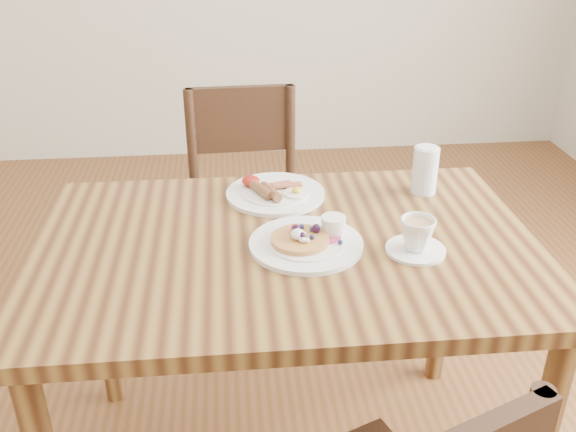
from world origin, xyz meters
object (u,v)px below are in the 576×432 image
(chair_far, at_px, (246,202))
(pancake_plate, at_px, (308,240))
(dining_table, at_px, (288,277))
(teacup_saucer, at_px, (417,237))
(water_glass, at_px, (425,170))
(breakfast_plate, at_px, (274,192))

(chair_far, height_order, pancake_plate, chair_far)
(dining_table, relative_size, chair_far, 1.36)
(teacup_saucer, relative_size, water_glass, 1.08)
(teacup_saucer, bearing_deg, chair_far, 114.09)
(pancake_plate, height_order, teacup_saucer, teacup_saucer)
(dining_table, bearing_deg, teacup_saucer, -14.02)
(breakfast_plate, bearing_deg, water_glass, -1.87)
(pancake_plate, xyz_separation_m, teacup_saucer, (0.25, -0.05, 0.02))
(water_glass, bearing_deg, pancake_plate, -143.19)
(dining_table, height_order, pancake_plate, pancake_plate)
(chair_far, xyz_separation_m, water_glass, (0.48, -0.51, 0.32))
(dining_table, height_order, breakfast_plate, breakfast_plate)
(dining_table, relative_size, teacup_saucer, 8.57)
(pancake_plate, bearing_deg, water_glass, 36.81)
(dining_table, xyz_separation_m, pancake_plate, (0.05, -0.02, 0.11))
(teacup_saucer, bearing_deg, water_glass, 70.81)
(dining_table, height_order, teacup_saucer, teacup_saucer)
(teacup_saucer, bearing_deg, breakfast_plate, 132.53)
(chair_far, distance_m, teacup_saucer, 0.95)
(dining_table, xyz_separation_m, breakfast_plate, (-0.01, 0.26, 0.11))
(chair_far, relative_size, teacup_saucer, 6.29)
(water_glass, bearing_deg, chair_far, 133.38)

